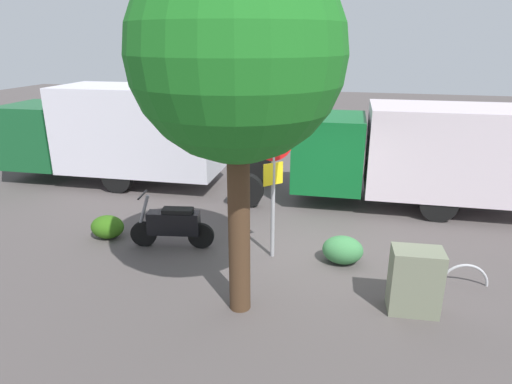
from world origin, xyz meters
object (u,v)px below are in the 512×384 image
(bike_rack_hoop, at_px, (464,285))
(utility_cabinet, at_px, (415,281))
(box_truck_far, at_px, (112,130))
(stop_sign, at_px, (273,170))
(motorcycle, at_px, (173,225))
(box_truck_near, at_px, (413,150))
(street_tree, at_px, (237,56))

(bike_rack_hoop, bearing_deg, utility_cabinet, 46.59)
(box_truck_far, xyz_separation_m, stop_sign, (-5.75, 3.83, 0.23))
(motorcycle, relative_size, stop_sign, 0.64)
(box_truck_near, height_order, box_truck_far, box_truck_far)
(box_truck_far, relative_size, bike_rack_hoop, 10.05)
(motorcycle, xyz_separation_m, utility_cabinet, (-4.78, 1.28, 0.03))
(street_tree, relative_size, utility_cabinet, 5.07)
(box_truck_far, bearing_deg, bike_rack_hoop, 154.29)
(motorcycle, bearing_deg, stop_sign, 172.33)
(box_truck_far, distance_m, stop_sign, 6.92)
(utility_cabinet, bearing_deg, box_truck_far, -31.70)
(stop_sign, height_order, utility_cabinet, stop_sign)
(box_truck_far, height_order, utility_cabinet, box_truck_far)
(box_truck_near, relative_size, bike_rack_hoop, 9.28)
(box_truck_far, bearing_deg, box_truck_near, 177.33)
(motorcycle, height_order, street_tree, street_tree)
(box_truck_near, bearing_deg, utility_cabinet, 85.02)
(motorcycle, distance_m, stop_sign, 2.53)
(utility_cabinet, height_order, bike_rack_hoop, utility_cabinet)
(stop_sign, xyz_separation_m, utility_cabinet, (-2.63, 1.35, -1.31))
(motorcycle, bearing_deg, box_truck_near, -152.56)
(stop_sign, bearing_deg, street_tree, 85.47)
(box_truck_near, height_order, stop_sign, stop_sign)
(box_truck_far, xyz_separation_m, utility_cabinet, (-8.39, 5.18, -1.08))
(box_truck_near, distance_m, box_truck_far, 8.68)
(box_truck_far, xyz_separation_m, bike_rack_hoop, (-9.40, 4.11, -1.63))
(box_truck_near, height_order, utility_cabinet, box_truck_near)
(box_truck_far, relative_size, utility_cabinet, 7.73)
(box_truck_near, height_order, motorcycle, box_truck_near)
(box_truck_near, xyz_separation_m, stop_sign, (2.93, 3.74, 0.34))
(utility_cabinet, bearing_deg, street_tree, 11.71)
(box_truck_near, relative_size, box_truck_far, 0.92)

